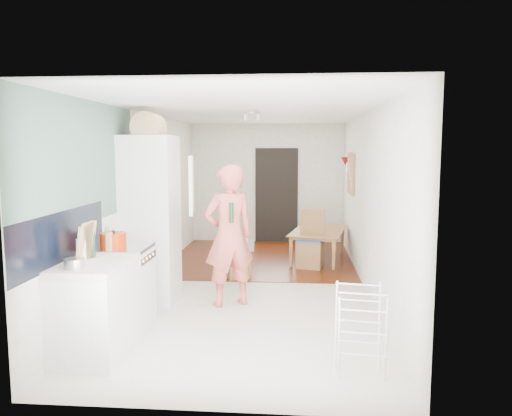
# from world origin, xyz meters

# --- Properties ---
(room_shell) EXTENTS (3.20, 7.00, 2.50)m
(room_shell) POSITION_xyz_m (0.00, 0.00, 1.25)
(room_shell) COLOR white
(room_shell) RESTS_ON ground
(floor) EXTENTS (3.20, 7.00, 0.01)m
(floor) POSITION_xyz_m (0.00, 0.00, 0.00)
(floor) COLOR beige
(floor) RESTS_ON ground
(wood_floor_overlay) EXTENTS (3.20, 3.30, 0.01)m
(wood_floor_overlay) POSITION_xyz_m (0.00, 1.85, 0.01)
(wood_floor_overlay) COLOR #4E130B
(wood_floor_overlay) RESTS_ON room_shell
(sage_wall_panel) EXTENTS (0.02, 3.00, 1.30)m
(sage_wall_panel) POSITION_xyz_m (-1.59, -2.00, 1.85)
(sage_wall_panel) COLOR slate
(sage_wall_panel) RESTS_ON room_shell
(tile_splashback) EXTENTS (0.02, 1.90, 0.50)m
(tile_splashback) POSITION_xyz_m (-1.59, -2.55, 1.15)
(tile_splashback) COLOR black
(tile_splashback) RESTS_ON room_shell
(doorway_recess) EXTENTS (0.90, 0.04, 2.00)m
(doorway_recess) POSITION_xyz_m (0.20, 3.48, 1.00)
(doorway_recess) COLOR black
(doorway_recess) RESTS_ON room_shell
(base_cabinet) EXTENTS (0.60, 0.90, 0.86)m
(base_cabinet) POSITION_xyz_m (-1.30, -2.55, 0.43)
(base_cabinet) COLOR white
(base_cabinet) RESTS_ON room_shell
(worktop) EXTENTS (0.62, 0.92, 0.06)m
(worktop) POSITION_xyz_m (-1.30, -2.55, 0.89)
(worktop) COLOR #F1E1CC
(worktop) RESTS_ON room_shell
(range_cooker) EXTENTS (0.60, 0.60, 0.88)m
(range_cooker) POSITION_xyz_m (-1.30, -1.80, 0.44)
(range_cooker) COLOR white
(range_cooker) RESTS_ON room_shell
(cooker_top) EXTENTS (0.60, 0.60, 0.04)m
(cooker_top) POSITION_xyz_m (-1.30, -1.80, 0.90)
(cooker_top) COLOR silver
(cooker_top) RESTS_ON room_shell
(fridge_housing) EXTENTS (0.66, 0.66, 2.15)m
(fridge_housing) POSITION_xyz_m (-1.27, -0.78, 1.07)
(fridge_housing) COLOR white
(fridge_housing) RESTS_ON room_shell
(fridge_door) EXTENTS (0.14, 0.56, 0.70)m
(fridge_door) POSITION_xyz_m (-0.66, -1.08, 1.55)
(fridge_door) COLOR white
(fridge_door) RESTS_ON room_shell
(fridge_interior) EXTENTS (0.02, 0.52, 0.66)m
(fridge_interior) POSITION_xyz_m (-0.96, -0.78, 1.55)
(fridge_interior) COLOR white
(fridge_interior) RESTS_ON room_shell
(pinboard) EXTENTS (0.03, 0.90, 0.70)m
(pinboard) POSITION_xyz_m (1.58, 1.90, 1.55)
(pinboard) COLOR tan
(pinboard) RESTS_ON room_shell
(pinboard_frame) EXTENTS (0.00, 0.94, 0.74)m
(pinboard_frame) POSITION_xyz_m (1.57, 1.90, 1.55)
(pinboard_frame) COLOR #916241
(pinboard_frame) RESTS_ON room_shell
(wall_sconce) EXTENTS (0.18, 0.18, 0.16)m
(wall_sconce) POSITION_xyz_m (1.54, 2.55, 1.75)
(wall_sconce) COLOR maroon
(wall_sconce) RESTS_ON room_shell
(person) EXTENTS (0.92, 0.81, 2.12)m
(person) POSITION_xyz_m (-0.23, -0.90, 1.06)
(person) COLOR #DE6353
(person) RESTS_ON floor
(dining_table) EXTENTS (0.97, 1.43, 0.46)m
(dining_table) POSITION_xyz_m (1.05, 1.79, 0.23)
(dining_table) COLOR #916241
(dining_table) RESTS_ON floor
(dining_chair) EXTENTS (0.48, 0.48, 0.97)m
(dining_chair) POSITION_xyz_m (0.85, 1.19, 0.49)
(dining_chair) COLOR #916241
(dining_chair) RESTS_ON floor
(stool) EXTENTS (0.44, 0.44, 0.44)m
(stool) POSITION_xyz_m (-0.28, 0.44, 0.22)
(stool) COLOR #916241
(stool) RESTS_ON floor
(grey_drape) EXTENTS (0.54, 0.54, 0.18)m
(grey_drape) POSITION_xyz_m (-0.29, 0.42, 0.53)
(grey_drape) COLOR gray
(grey_drape) RESTS_ON stool
(drying_rack) EXTENTS (0.46, 0.42, 0.80)m
(drying_rack) POSITION_xyz_m (1.18, -2.79, 0.40)
(drying_rack) COLOR white
(drying_rack) RESTS_ON floor
(bread_bin) EXTENTS (0.42, 0.40, 0.21)m
(bread_bin) POSITION_xyz_m (-1.23, -0.86, 2.25)
(bread_bin) COLOR tan
(bread_bin) RESTS_ON fridge_housing
(red_casserole) EXTENTS (0.29, 0.29, 0.17)m
(red_casserole) POSITION_xyz_m (-1.35, -1.90, 1.00)
(red_casserole) COLOR red
(red_casserole) RESTS_ON cooker_top
(steel_pan) EXTENTS (0.20, 0.20, 0.09)m
(steel_pan) POSITION_xyz_m (-1.36, -2.82, 0.97)
(steel_pan) COLOR silver
(steel_pan) RESTS_ON worktop
(held_bottle) EXTENTS (0.05, 0.05, 0.25)m
(held_bottle) POSITION_xyz_m (-0.17, -1.05, 1.21)
(held_bottle) COLOR #183A20
(held_bottle) RESTS_ON person
(bottle_a) EXTENTS (0.07, 0.07, 0.28)m
(bottle_a) POSITION_xyz_m (-1.40, -2.33, 1.06)
(bottle_a) COLOR #183A20
(bottle_a) RESTS_ON worktop
(bottle_b) EXTENTS (0.07, 0.07, 0.28)m
(bottle_b) POSITION_xyz_m (-1.38, -2.37, 1.06)
(bottle_b) COLOR #183A20
(bottle_b) RESTS_ON worktop
(bottle_c) EXTENTS (0.11, 0.11, 0.22)m
(bottle_c) POSITION_xyz_m (-1.40, -2.57, 1.03)
(bottle_c) COLOR silver
(bottle_c) RESTS_ON worktop
(pepper_mill_front) EXTENTS (0.06, 0.06, 0.20)m
(pepper_mill_front) POSITION_xyz_m (-1.33, -2.02, 1.02)
(pepper_mill_front) COLOR tan
(pepper_mill_front) RESTS_ON worktop
(pepper_mill_back) EXTENTS (0.06, 0.06, 0.20)m
(pepper_mill_back) POSITION_xyz_m (-1.36, -2.02, 1.02)
(pepper_mill_back) COLOR tan
(pepper_mill_back) RESTS_ON worktop
(chopping_boards) EXTENTS (0.04, 0.28, 0.38)m
(chopping_boards) POSITION_xyz_m (-1.37, -2.52, 1.11)
(chopping_boards) COLOR tan
(chopping_boards) RESTS_ON worktop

